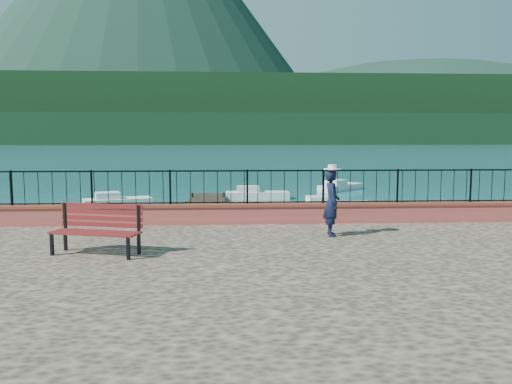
{
  "coord_description": "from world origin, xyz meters",
  "views": [
    {
      "loc": [
        -0.87,
        -10.54,
        3.65
      ],
      "look_at": [
        -0.15,
        2.0,
        2.3
      ],
      "focal_mm": 35.0,
      "sensor_mm": 36.0,
      "label": 1
    }
  ],
  "objects": [
    {
      "name": "volcano",
      "position": [
        -120.0,
        700.0,
        190.0
      ],
      "size": [
        560.0,
        560.0,
        380.0
      ],
      "primitive_type": "cone",
      "color": "#142D23",
      "rests_on": "ground"
    },
    {
      "name": "boat_2",
      "position": [
        4.46,
        14.04,
        0.4
      ],
      "size": [
        4.23,
        1.78,
        0.8
      ],
      "primitive_type": "cube",
      "rotation": [
        0.0,
        0.0,
        0.12
      ],
      "color": "silver",
      "rests_on": "ground"
    },
    {
      "name": "railing",
      "position": [
        0.0,
        3.7,
        2.25
      ],
      "size": [
        27.0,
        0.05,
        0.95
      ],
      "primitive_type": "cube",
      "color": "black",
      "rests_on": "parapet"
    },
    {
      "name": "far_forest",
      "position": [
        0.0,
        300.0,
        9.0
      ],
      "size": [
        900.0,
        60.0,
        18.0
      ],
      "primitive_type": "cube",
      "color": "black",
      "rests_on": "ground"
    },
    {
      "name": "boat_1",
      "position": [
        4.12,
        9.06,
        0.4
      ],
      "size": [
        3.41,
        3.11,
        0.8
      ],
      "primitive_type": "cube",
      "rotation": [
        0.0,
        0.0,
        -0.68
      ],
      "color": "white",
      "rests_on": "ground"
    },
    {
      "name": "companion_hill",
      "position": [
        220.0,
        560.0,
        0.0
      ],
      "size": [
        448.0,
        384.0,
        180.0
      ],
      "primitive_type": "ellipsoid",
      "color": "#142D23",
      "rests_on": "ground"
    },
    {
      "name": "dock",
      "position": [
        -2.0,
        12.0,
        0.15
      ],
      "size": [
        2.0,
        16.0,
        0.3
      ],
      "primitive_type": "cube",
      "color": "#2D231C",
      "rests_on": "ground"
    },
    {
      "name": "boat_0",
      "position": [
        -8.25,
        7.57,
        0.4
      ],
      "size": [
        3.78,
        1.86,
        0.8
      ],
      "primitive_type": "cube",
      "rotation": [
        0.0,
        0.0,
        0.16
      ],
      "color": "silver",
      "rests_on": "ground"
    },
    {
      "name": "park_bench",
      "position": [
        -3.65,
        0.02,
        1.51
      ],
      "size": [
        2.0,
        1.12,
        1.06
      ],
      "rotation": [
        0.0,
        0.0,
        -0.28
      ],
      "color": "black",
      "rests_on": "promenade"
    },
    {
      "name": "person",
      "position": [
        1.75,
        1.78,
        2.04
      ],
      "size": [
        0.41,
        0.62,
        1.68
      ],
      "primitive_type": "imported",
      "rotation": [
        0.0,
        0.0,
        1.55
      ],
      "color": "black",
      "rests_on": "promenade"
    },
    {
      "name": "boat_5",
      "position": [
        7.14,
        24.12,
        0.4
      ],
      "size": [
        3.73,
        3.7,
        0.8
      ],
      "primitive_type": "cube",
      "rotation": [
        0.0,
        0.0,
        0.78
      ],
      "color": "silver",
      "rests_on": "ground"
    },
    {
      "name": "parapet",
      "position": [
        0.0,
        3.7,
        1.49
      ],
      "size": [
        28.0,
        0.46,
        0.58
      ],
      "primitive_type": "cube",
      "color": "#B85742",
      "rests_on": "promenade"
    },
    {
      "name": "boat_4",
      "position": [
        0.95,
        19.5,
        0.4
      ],
      "size": [
        3.83,
        1.32,
        0.8
      ],
      "primitive_type": "cube",
      "rotation": [
        0.0,
        0.0,
        -0.01
      ],
      "color": "silver",
      "rests_on": "ground"
    },
    {
      "name": "foothills",
      "position": [
        0.0,
        360.0,
        22.0
      ],
      "size": [
        900.0,
        120.0,
        44.0
      ],
      "primitive_type": "cube",
      "color": "black",
      "rests_on": "ground"
    },
    {
      "name": "boat_3",
      "position": [
        -6.81,
        16.64,
        0.4
      ],
      "size": [
        3.77,
        2.42,
        0.8
      ],
      "primitive_type": "cube",
      "rotation": [
        0.0,
        0.0,
        0.34
      ],
      "color": "white",
      "rests_on": "ground"
    },
    {
      "name": "hat",
      "position": [
        1.75,
        1.78,
        2.94
      ],
      "size": [
        0.44,
        0.44,
        0.12
      ],
      "primitive_type": "cylinder",
      "color": "white",
      "rests_on": "person"
    },
    {
      "name": "ground",
      "position": [
        0.0,
        0.0,
        0.0
      ],
      "size": [
        2000.0,
        2000.0,
        0.0
      ],
      "primitive_type": "plane",
      "color": "#19596B",
      "rests_on": "ground"
    }
  ]
}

